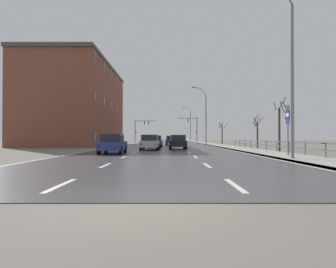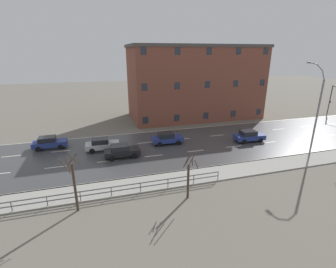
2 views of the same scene
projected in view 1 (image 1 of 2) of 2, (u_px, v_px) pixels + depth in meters
The scene contains 19 objects.
ground_plane at pixel (165, 145), 53.54m from camera, with size 160.00×160.00×0.12m.
road_asphalt_strip at pixel (166, 143), 65.53m from camera, with size 14.00×120.00×0.03m.
sidewalk_right at pixel (202, 143), 65.54m from camera, with size 3.00×120.00×0.12m.
guardrail at pixel (271, 144), 25.40m from camera, with size 0.07×27.59×1.00m.
street_lamp_foreground at pixel (289, 70), 16.04m from camera, with size 2.41×0.24×10.48m.
street_lamp_midground at pixel (205, 116), 52.40m from camera, with size 2.71×0.24×10.73m.
street_lamp_distant at pixel (190, 125), 88.77m from camera, with size 2.73×0.24×11.01m.
highway_sign at pixel (288, 124), 18.47m from camera, with size 0.09×0.68×3.43m.
traffic_signal_right at pixel (193, 126), 71.80m from camera, with size 5.04×0.36×6.46m.
traffic_signal_left at pixel (140, 127), 72.29m from camera, with size 5.38×0.36×5.80m.
car_mid_centre at pixel (113, 144), 22.32m from camera, with size 1.88×4.12×1.57m.
car_near_right at pixel (155, 141), 37.25m from camera, with size 1.93×4.15×1.57m.
car_far_right at pixel (178, 142), 30.90m from camera, with size 1.92×4.14×1.57m.
car_near_left at pixel (171, 140), 48.39m from camera, with size 1.99×4.18×1.57m.
car_far_left at pixel (150, 142), 28.78m from camera, with size 1.94×4.15×1.57m.
brick_building at pixel (78, 106), 46.49m from camera, with size 11.29×23.98×13.04m.
bare_tree_near at pixel (280, 126), 26.48m from camera, with size 1.31×1.59×5.13m.
bare_tree_mid at pixel (257, 132), 35.41m from camera, with size 1.37×1.29×4.27m.
bare_tree_far at pixel (222, 133), 53.48m from camera, with size 1.53×1.43×4.41m.
Camera 1 is at (0.54, -5.56, 1.31)m, focal length 30.19 mm.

